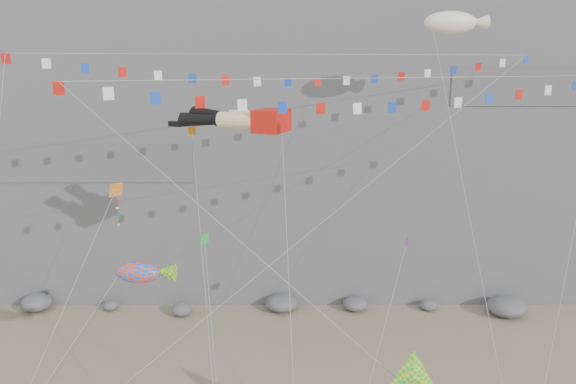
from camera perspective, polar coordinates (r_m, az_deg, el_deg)
The scene contains 12 objects.
cliff at distance 57.72m, azimuth -0.59°, elevation 18.27°, with size 80.00×28.00×50.00m, color slate.
talus_boulders at distance 46.67m, azimuth -0.65°, elevation -11.23°, with size 60.00×3.00×1.20m, color slate, non-canonical shape.
legs_kite at distance 31.24m, azimuth -4.90°, elevation 7.34°, with size 7.42×14.84×20.41m.
flag_banner_upper at distance 35.59m, azimuth 1.51°, elevation 13.77°, with size 31.85×19.45×29.20m.
flag_banner_lower at distance 28.66m, azimuth 8.95°, elevation 11.32°, with size 27.82×10.53×21.50m.
harlequin_kite at distance 32.17m, azimuth -17.15°, elevation 0.07°, with size 5.66×9.48×16.23m.
fish_windsock at distance 31.01m, azimuth -15.04°, elevation -7.92°, with size 8.82×8.34×13.53m.
delta_kite at distance 26.41m, azimuth 12.56°, elevation -17.95°, with size 5.67×4.98×8.99m.
blimp_windsock at distance 38.39m, azimuth 16.19°, elevation 16.15°, with size 4.48×14.93×26.22m.
small_kite_a at distance 34.21m, azimuth -9.70°, elevation 5.60°, with size 3.87×15.03×21.54m.
small_kite_b at distance 33.84m, azimuth 11.90°, elevation -5.39°, with size 5.90×11.95×15.65m.
small_kite_c at distance 30.79m, azimuth -8.46°, elevation -5.09°, with size 3.09×12.16×15.64m.
Camera 1 is at (0.39, -25.49, 19.90)m, focal length 35.00 mm.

